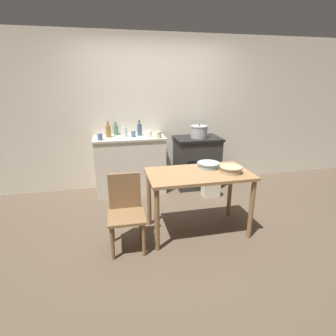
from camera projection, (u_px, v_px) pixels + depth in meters
The scene contains 18 objects.
ground_plane at pixel (177, 225), 3.45m from camera, with size 14.00×14.00×0.00m, color brown.
wall_back at pixel (155, 113), 4.51m from camera, with size 8.00×0.07×2.55m.
counter_cabinet at pixel (130, 165), 4.39m from camera, with size 1.15×0.56×0.95m.
stove at pixel (197, 162), 4.63m from camera, with size 0.77×0.59×0.89m.
work_table at pixel (199, 181), 3.13m from camera, with size 1.22×0.67×0.78m.
chair at pixel (126, 210), 2.91m from camera, with size 0.41×0.41×0.84m.
flour_sack at pixel (211, 187), 4.29m from camera, with size 0.27×0.19×0.31m, color beige.
stock_pot at pixel (199, 132), 4.43m from camera, with size 0.29×0.29×0.23m.
mixing_bowl_large at pixel (208, 165), 3.25m from camera, with size 0.28×0.28×0.07m.
mixing_bowl_small at pixel (231, 169), 3.08m from camera, with size 0.27×0.27×0.08m.
bottle_far_left at pixel (108, 131), 4.19m from camera, with size 0.08×0.08×0.26m.
bottle_left at pixel (125, 132), 4.24m from camera, with size 0.08×0.08×0.20m.
bottle_mid_left at pixel (140, 129), 4.32m from camera, with size 0.07×0.07×0.25m.
bottle_center_left at pixel (116, 130), 4.35m from camera, with size 0.07×0.07×0.22m.
cup_center at pixel (159, 135), 4.13m from camera, with size 0.08×0.08×0.10m, color beige.
cup_center_right at pixel (100, 137), 3.98m from camera, with size 0.07×0.07×0.10m, color #4C6B99.
cup_mid_right at pixel (149, 134), 4.24m from camera, with size 0.09×0.09×0.10m, color silver.
cup_right at pixel (133, 134), 4.22m from camera, with size 0.07×0.07×0.09m, color #4C6B99.
Camera 1 is at (-0.79, -2.93, 1.82)m, focal length 28.00 mm.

